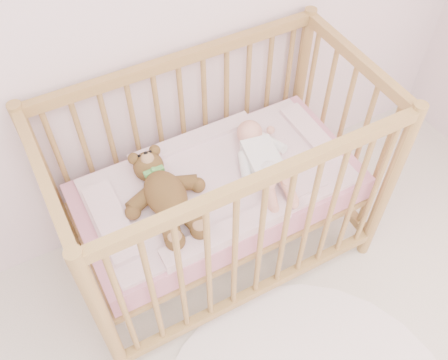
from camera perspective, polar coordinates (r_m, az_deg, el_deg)
crib at (r=2.19m, az=-0.62°, el=-1.08°), size 1.36×0.76×1.00m
mattress at (r=2.20m, az=-0.62°, el=-1.32°), size 1.22×0.62×0.13m
blanket at (r=2.14m, az=-0.63°, el=-0.10°), size 1.10×0.58×0.06m
baby at (r=2.14m, az=4.36°, el=2.78°), size 0.33×0.55×0.12m
teddy_bear at (r=2.00m, az=-6.71°, el=-1.59°), size 0.36×0.52×0.14m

